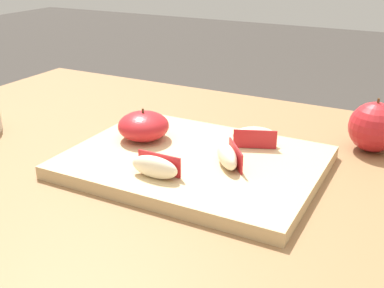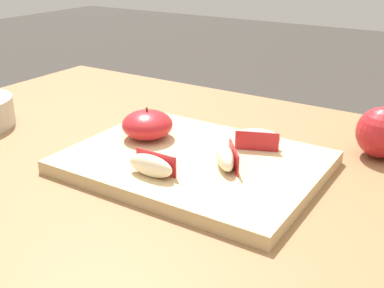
% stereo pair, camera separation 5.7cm
% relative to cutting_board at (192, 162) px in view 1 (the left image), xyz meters
% --- Properties ---
extents(dining_table, '(1.30, 0.80, 0.72)m').
position_rel_cutting_board_xyz_m(dining_table, '(0.00, 0.01, -0.11)').
color(dining_table, brown).
rests_on(dining_table, ground_plane).
extents(cutting_board, '(0.39, 0.29, 0.02)m').
position_rel_cutting_board_xyz_m(cutting_board, '(0.00, 0.00, 0.00)').
color(cutting_board, tan).
rests_on(cutting_board, dining_table).
extents(apple_half_skin_up, '(0.09, 0.09, 0.05)m').
position_rel_cutting_board_xyz_m(apple_half_skin_up, '(-0.11, 0.02, 0.03)').
color(apple_half_skin_up, '#B21E23').
rests_on(apple_half_skin_up, cutting_board).
extents(apple_wedge_front, '(0.07, 0.07, 0.03)m').
position_rel_cutting_board_xyz_m(apple_wedge_front, '(0.07, -0.01, 0.03)').
color(apple_wedge_front, beige).
rests_on(apple_wedge_front, cutting_board).
extents(apple_wedge_right, '(0.07, 0.03, 0.03)m').
position_rel_cutting_board_xyz_m(apple_wedge_right, '(-0.01, -0.09, 0.03)').
color(apple_wedge_right, beige).
rests_on(apple_wedge_right, cutting_board).
extents(apple_wedge_near_knife, '(0.08, 0.05, 0.03)m').
position_rel_cutting_board_xyz_m(apple_wedge_near_knife, '(0.07, 0.08, 0.03)').
color(apple_wedge_near_knife, beige).
rests_on(apple_wedge_near_knife, cutting_board).
extents(whole_apple_crimson, '(0.09, 0.09, 0.09)m').
position_rel_cutting_board_xyz_m(whole_apple_crimson, '(0.24, 0.20, 0.03)').
color(whole_apple_crimson, '#B21E23').
rests_on(whole_apple_crimson, dining_table).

